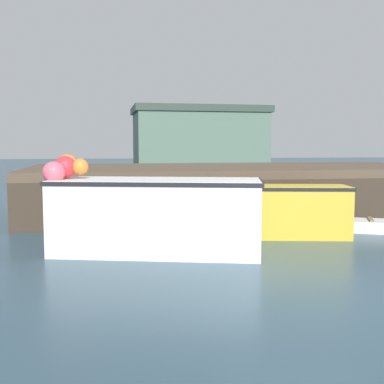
# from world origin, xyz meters

# --- Properties ---
(ground) EXTENTS (120.00, 160.00, 0.10)m
(ground) POSITION_xyz_m (0.00, 0.00, -0.05)
(ground) COLOR #2D4756
(pier) EXTENTS (13.54, 6.25, 1.50)m
(pier) POSITION_xyz_m (1.33, 8.46, 1.23)
(pier) COLOR brown
(pier) RESTS_ON ground
(fishing_boat_near_left) EXTENTS (4.46, 2.67, 1.99)m
(fishing_boat_near_left) POSITION_xyz_m (-2.09, 3.01, 0.81)
(fishing_boat_near_left) COLOR silver
(fishing_boat_near_left) RESTS_ON ground
(fishing_boat_near_right) EXTENTS (3.33, 1.74, 1.23)m
(fishing_boat_near_right) POSITION_xyz_m (1.07, 4.14, 0.65)
(fishing_boat_near_right) COLOR gold
(fishing_boat_near_right) RESTS_ON ground
(rowboat) EXTENTS (1.98, 1.48, 0.34)m
(rowboat) POSITION_xyz_m (3.54, 4.34, 0.15)
(rowboat) COLOR silver
(rowboat) RESTS_ON ground
(warehouse) EXTENTS (10.04, 5.83, 5.14)m
(warehouse) POSITION_xyz_m (4.29, 29.48, 2.59)
(warehouse) COLOR #4C6656
(warehouse) RESTS_ON ground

